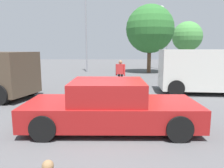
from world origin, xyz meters
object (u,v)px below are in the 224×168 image
Objects in this scene: sedan_foreground at (110,107)px; light_post_mid at (86,18)px; light_post_near at (168,33)px; pedestrian at (120,72)px; light_post_far at (161,27)px; van_white at (212,70)px.

sedan_foreground is 0.62× the size of light_post_mid.
light_post_near is 10.14m from light_post_mid.
pedestrian is at bearing 85.90° from sedan_foreground.
light_post_mid is at bearing 99.80° from sedan_foreground.
pedestrian is at bearing -113.77° from light_post_near.
light_post_near is at bearing 58.77° from light_post_far.
sedan_foreground is at bearing -80.38° from light_post_mid.
light_post_far reaches higher than pedestrian.
light_post_far is (0.22, 12.72, 3.31)m from van_white.
light_post_far is at bearing 21.34° from light_post_mid.
van_white is 4.65m from pedestrian.
light_post_near is (6.31, 19.49, 3.32)m from sedan_foreground.
light_post_near reaches higher than sedan_foreground.
light_post_far reaches higher than sedan_foreground.
pedestrian is at bearing -112.32° from light_post_far.
van_white is 0.68× the size of light_post_mid.
light_post_far reaches higher than van_white.
light_post_far is at bearing -121.23° from light_post_near.
pedestrian is at bearing -70.58° from light_post_mid.
van_white is 0.89× the size of light_post_near.
light_post_far is at bearing -178.37° from pedestrian.
sedan_foreground is 6.81m from van_white.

